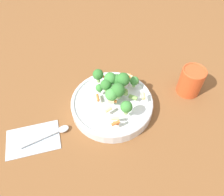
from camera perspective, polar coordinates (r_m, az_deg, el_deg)
The scene contains 6 objects.
ground_plane at distance 0.79m, azimuth 0.00°, elevation -2.56°, with size 3.00×3.00×0.00m, color brown.
bowl at distance 0.78m, azimuth 0.00°, elevation -1.52°, with size 0.29×0.29×0.04m.
pasta_salad at distance 0.73m, azimuth 0.95°, elevation 3.11°, with size 0.21×0.21×0.09m.
cup at distance 0.86m, azimuth 19.95°, elevation 4.26°, with size 0.09×0.09×0.11m.
napkin at distance 0.77m, azimuth -19.92°, elevation -10.08°, with size 0.20×0.18×0.01m.
spoon at distance 0.75m, azimuth -14.94°, elevation -8.82°, with size 0.16×0.07×0.01m.
Camera 1 is at (-0.34, -0.33, 0.64)m, focal length 35.00 mm.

